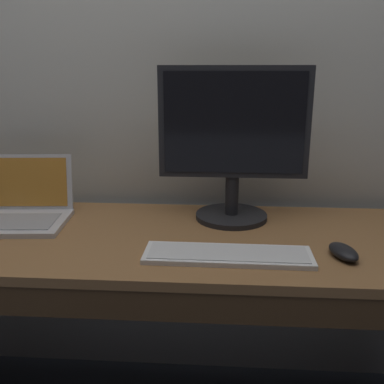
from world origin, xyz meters
name	(u,v)px	position (x,y,z in m)	size (l,w,h in m)	color
desk	(166,298)	(0.00, -0.01, 0.55)	(1.80, 0.62, 0.76)	olive
laptop_silver	(14,211)	(-0.52, 0.08, 0.80)	(0.37, 0.30, 0.21)	silver
external_monitor	(233,141)	(0.21, 0.15, 1.03)	(0.49, 0.24, 0.51)	black
wired_keyboard	(228,255)	(0.19, -0.15, 0.77)	(0.46, 0.14, 0.02)	white
computer_mouse	(343,252)	(0.51, -0.13, 0.78)	(0.06, 0.12, 0.03)	black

